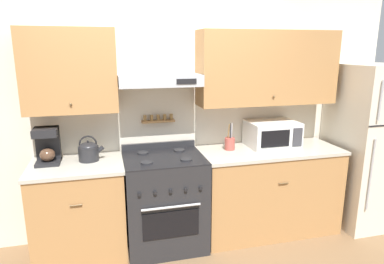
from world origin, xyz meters
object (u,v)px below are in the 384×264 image
stove_range (165,201)px  refrigerator (368,146)px  tea_kettle (89,151)px  coffee_maker (47,145)px  utensil_crock (230,143)px  microwave (272,134)px

stove_range → refrigerator: (2.30, -0.05, 0.43)m
refrigerator → tea_kettle: 3.00m
refrigerator → tea_kettle: refrigerator is taller
coffee_maker → refrigerator: bearing=-2.9°
utensil_crock → refrigerator: bearing=-5.2°
stove_range → utensil_crock: bearing=7.6°
tea_kettle → utensil_crock: (1.41, 0.00, -0.02)m
microwave → utensil_crock: bearing=-177.9°
tea_kettle → microwave: bearing=0.5°
refrigerator → utensil_crock: bearing=174.8°
stove_range → microwave: 1.34m
tea_kettle → microwave: microwave is taller
refrigerator → tea_kettle: (-3.00, 0.14, 0.12)m
tea_kettle → coffee_maker: coffee_maker is taller
refrigerator → tea_kettle: size_ratio=7.42×
refrigerator → utensil_crock: refrigerator is taller
microwave → stove_range: bearing=-174.7°
stove_range → coffee_maker: (-1.05, 0.12, 0.62)m
tea_kettle → stove_range: bearing=-7.7°
tea_kettle → microwave: (1.89, 0.02, 0.04)m
stove_range → microwave: size_ratio=1.91×
stove_range → utensil_crock: utensil_crock is taller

